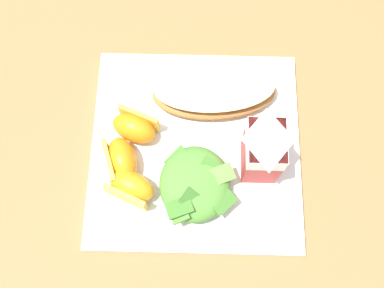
{
  "coord_description": "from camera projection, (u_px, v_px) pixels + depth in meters",
  "views": [
    {
      "loc": [
        0.19,
        0.0,
        0.58
      ],
      "look_at": [
        0.0,
        0.0,
        0.03
      ],
      "focal_mm": 41.54,
      "sensor_mm": 36.0,
      "label": 1
    }
  ],
  "objects": [
    {
      "name": "cheesy_pizza_bread",
      "position": [
        211.0,
        91.0,
        0.6
      ],
      "size": [
        0.09,
        0.18,
        0.04
      ],
      "color": "#A87038",
      "rests_on": "white_plate"
    },
    {
      "name": "orange_wedge_rear",
      "position": [
        127.0,
        187.0,
        0.56
      ],
      "size": [
        0.06,
        0.07,
        0.04
      ],
      "color": "orange",
      "rests_on": "white_plate"
    },
    {
      "name": "ground",
      "position": [
        192.0,
        150.0,
        0.61
      ],
      "size": [
        3.0,
        3.0,
        0.0
      ],
      "primitive_type": "plane",
      "color": "olive"
    },
    {
      "name": "orange_wedge_front",
      "position": [
        131.0,
        127.0,
        0.59
      ],
      "size": [
        0.06,
        0.07,
        0.04
      ],
      "color": "orange",
      "rests_on": "white_plate"
    },
    {
      "name": "white_plate",
      "position": [
        192.0,
        148.0,
        0.61
      ],
      "size": [
        0.28,
        0.28,
        0.02
      ],
      "primitive_type": "cube",
      "color": "white",
      "rests_on": "ground"
    },
    {
      "name": "green_salad_pile",
      "position": [
        192.0,
        184.0,
        0.56
      ],
      "size": [
        0.1,
        0.1,
        0.04
      ],
      "color": "#4C8433",
      "rests_on": "white_plate"
    },
    {
      "name": "orange_wedge_middle",
      "position": [
        117.0,
        160.0,
        0.57
      ],
      "size": [
        0.07,
        0.05,
        0.04
      ],
      "color": "orange",
      "rests_on": "white_plate"
    },
    {
      "name": "milk_carton",
      "position": [
        260.0,
        148.0,
        0.53
      ],
      "size": [
        0.06,
        0.04,
        0.11
      ],
      "color": "#B7332D",
      "rests_on": "white_plate"
    }
  ]
}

